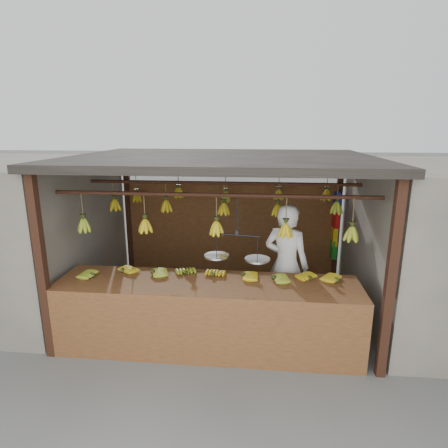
# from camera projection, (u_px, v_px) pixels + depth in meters

# --- Properties ---
(ground) EXTENTS (80.00, 80.00, 0.00)m
(ground) POSITION_uv_depth(u_px,v_px,m) (222.00, 307.00, 5.99)
(ground) COLOR #5B5B57
(stall) EXTENTS (4.30, 3.30, 2.40)m
(stall) POSITION_uv_depth(u_px,v_px,m) (224.00, 182.00, 5.81)
(stall) COLOR black
(stall) RESTS_ON ground
(neighbor_left) EXTENTS (3.00, 3.00, 2.30)m
(neighbor_left) POSITION_uv_depth(u_px,v_px,m) (1.00, 232.00, 6.05)
(neighbor_left) COLOR slate
(neighbor_left) RESTS_ON ground
(counter) EXTENTS (3.83, 0.87, 0.96)m
(counter) POSITION_uv_depth(u_px,v_px,m) (206.00, 300.00, 4.64)
(counter) COLOR brown
(counter) RESTS_ON ground
(hanging_bananas) EXTENTS (3.53, 2.21, 0.39)m
(hanging_bananas) POSITION_uv_depth(u_px,v_px,m) (222.00, 209.00, 5.60)
(hanging_bananas) COLOR #92A523
(hanging_bananas) RESTS_ON ground
(balance_scale) EXTENTS (0.82, 0.38, 0.81)m
(balance_scale) POSITION_uv_depth(u_px,v_px,m) (237.00, 255.00, 4.69)
(balance_scale) COLOR black
(balance_scale) RESTS_ON ground
(vendor) EXTENTS (0.77, 0.66, 1.78)m
(vendor) POSITION_uv_depth(u_px,v_px,m) (286.00, 265.00, 5.32)
(vendor) COLOR white
(vendor) RESTS_ON ground
(bag_bundles) EXTENTS (0.08, 0.26, 1.23)m
(bag_bundles) POSITION_uv_depth(u_px,v_px,m) (335.00, 226.00, 6.84)
(bag_bundles) COLOR #1426BF
(bag_bundles) RESTS_ON ground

